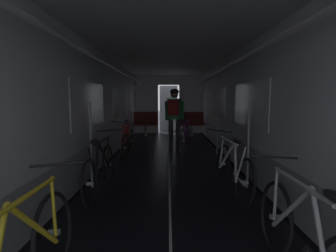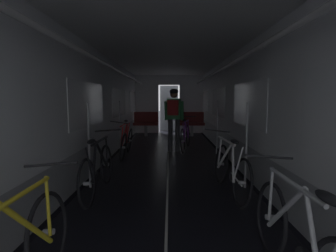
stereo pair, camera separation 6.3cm
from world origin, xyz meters
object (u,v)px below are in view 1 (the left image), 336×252
bench_seat_far_left (144,122)px  bicycle_black (99,170)px  bicycle_silver (302,242)px  bicycle_red (126,142)px  bicycle_purple_in_aisle (185,137)px  person_cyclist_aisle (173,113)px  bench_seat_far_right (190,122)px  bicycle_white (231,169)px

bench_seat_far_left → bicycle_black: size_ratio=0.58×
bicycle_silver → bicycle_red: bicycle_red is taller
bicycle_red → bicycle_purple_in_aisle: (1.54, 0.88, 0.00)m
bicycle_silver → person_cyclist_aisle: bearing=99.2°
bench_seat_far_right → bicycle_purple_in_aisle: bearing=-98.4°
bicycle_purple_in_aisle → person_cyclist_aisle: bearing=-142.3°
bicycle_black → person_cyclist_aisle: person_cyclist_aisle is taller
bicycle_silver → bicycle_black: 2.84m
bench_seat_far_right → person_cyclist_aisle: person_cyclist_aisle is taller
bicycle_silver → bicycle_black: (-2.04, 1.98, 0.00)m
person_cyclist_aisle → bicycle_purple_in_aisle: 0.81m
bench_seat_far_left → person_cyclist_aisle: bearing=-71.2°
bench_seat_far_left → bench_seat_far_right: 1.80m
bicycle_white → bicycle_black: (-2.01, -0.06, 0.00)m
bicycle_red → person_cyclist_aisle: bearing=27.1°
bench_seat_far_right → bicycle_white: 6.23m
person_cyclist_aisle → bicycle_purple_in_aisle: person_cyclist_aisle is taller
bench_seat_far_right → bicycle_white: bearing=-89.4°
bench_seat_far_right → bench_seat_far_left: bearing=180.0°
bench_seat_far_left → bicycle_purple_in_aisle: (1.39, -2.81, -0.18)m
bicycle_silver → person_cyclist_aisle: (-0.84, 5.19, 0.69)m
bicycle_red → bicycle_black: size_ratio=1.00×
bench_seat_far_right → bicycle_white: (0.06, -6.23, -0.19)m
bench_seat_far_left → bicycle_red: size_ratio=0.58×
bench_seat_far_right → bicycle_purple_in_aisle: size_ratio=0.59×
person_cyclist_aisle → bicycle_purple_in_aisle: bearing=37.7°
person_cyclist_aisle → bicycle_red: bearing=-152.9°
bench_seat_far_right → bicycle_purple_in_aisle: (-0.41, -2.81, -0.18)m
bicycle_silver → bicycle_black: bicycle_silver is taller
bicycle_silver → bicycle_white: bicycle_white is taller
bicycle_red → bicycle_black: bicycle_red is taller
bench_seat_far_left → bicycle_black: 6.29m
bench_seat_far_right → bicycle_silver: (0.09, -8.26, -0.18)m
bicycle_black → bicycle_purple_in_aisle: size_ratio=1.01×
bench_seat_far_right → bicycle_red: size_ratio=0.58×
bench_seat_far_left → bench_seat_far_right: same height
bicycle_white → person_cyclist_aisle: person_cyclist_aisle is taller
bicycle_white → bicycle_silver: bearing=-89.2°
bench_seat_far_left → bicycle_black: (-0.15, -6.28, -0.18)m
bench_seat_far_right → bicycle_red: bicycle_red is taller
bench_seat_far_left → bicycle_silver: bench_seat_far_left is taller
bicycle_red → bicycle_white: size_ratio=1.00×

